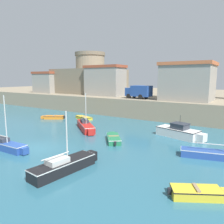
# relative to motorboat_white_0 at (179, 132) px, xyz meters

# --- Properties ---
(ground_plane) EXTENTS (200.00, 200.00, 0.00)m
(ground_plane) POSITION_rel_motorboat_white_0_xyz_m (-10.24, -11.14, -0.63)
(ground_plane) COLOR #2D667A
(quay_seawall) EXTENTS (120.00, 40.00, 3.07)m
(quay_seawall) POSITION_rel_motorboat_white_0_xyz_m (-10.24, 26.97, 0.91)
(quay_seawall) COLOR gray
(quay_seawall) RESTS_ON ground
(motorboat_white_0) EXTENTS (5.71, 3.07, 2.54)m
(motorboat_white_0) POSITION_rel_motorboat_white_0_xyz_m (0.00, 0.00, 0.00)
(motorboat_white_0) COLOR white
(motorboat_white_0) RESTS_ON ground
(dinghy_yellow_1) EXTENTS (3.28, 2.38, 0.61)m
(dinghy_yellow_1) POSITION_rel_motorboat_white_0_xyz_m (4.45, -11.88, -0.33)
(dinghy_yellow_1) COLOR yellow
(dinghy_yellow_1) RESTS_ON ground
(dinghy_green_2) EXTENTS (3.13, 3.63, 0.63)m
(dinghy_green_2) POSITION_rel_motorboat_white_0_xyz_m (-5.42, -5.24, -0.32)
(dinghy_green_2) COLOR #237A4C
(dinghy_green_2) RESTS_ON ground
(sailboat_blue_3) EXTENTS (5.60, 1.30, 5.10)m
(sailboat_blue_3) POSITION_rel_motorboat_white_0_xyz_m (-12.42, -13.01, -0.18)
(sailboat_blue_3) COLOR #284C9E
(sailboat_blue_3) RESTS_ON ground
(sailboat_black_5) EXTENTS (1.95, 5.71, 4.35)m
(sailboat_black_5) POSITION_rel_motorboat_white_0_xyz_m (-4.29, -13.51, -0.13)
(sailboat_black_5) COLOR black
(sailboat_black_5) RESTS_ON ground
(dinghy_yellow_6) EXTENTS (3.72, 1.98, 0.50)m
(dinghy_yellow_6) POSITION_rel_motorboat_white_0_xyz_m (-16.07, 2.52, -0.39)
(dinghy_yellow_6) COLOR yellow
(dinghy_yellow_6) RESTS_ON ground
(sailboat_red_7) EXTENTS (5.62, 4.89, 4.72)m
(sailboat_red_7) POSITION_rel_motorboat_white_0_xyz_m (-11.20, -2.85, -0.12)
(sailboat_red_7) COLOR red
(sailboat_red_7) RESTS_ON ground
(sailboat_blue_8) EXTENTS (6.55, 2.67, 4.18)m
(sailboat_blue_8) POSITION_rel_motorboat_white_0_xyz_m (4.74, -4.81, -0.25)
(sailboat_blue_8) COLOR #284C9E
(sailboat_blue_8) RESTS_ON ground
(dinghy_orange_9) EXTENTS (3.67, 2.75, 0.58)m
(dinghy_orange_9) POSITION_rel_motorboat_white_0_xyz_m (-20.34, 0.04, -0.35)
(dinghy_orange_9) COLOR orange
(dinghy_orange_9) RESTS_ON ground
(fortress) EXTENTS (13.39, 13.39, 9.34)m
(fortress) POSITION_rel_motorboat_white_0_xyz_m (-26.24, 17.21, 5.76)
(fortress) COLOR #796C57
(fortress) RESTS_ON quay_seawall
(harbor_shed_near_wharf) EXTENTS (7.87, 4.21, 5.91)m
(harbor_shed_near_wharf) POSITION_rel_motorboat_white_0_xyz_m (-18.24, 11.76, 5.42)
(harbor_shed_near_wharf) COLOR gray
(harbor_shed_near_wharf) RESTS_ON quay_seawall
(harbor_shed_mid_row) EXTENTS (7.80, 6.74, 5.89)m
(harbor_shed_mid_row) POSITION_rel_motorboat_white_0_xyz_m (-2.24, 11.46, 5.41)
(harbor_shed_mid_row) COLOR gray
(harbor_shed_mid_row) RESTS_ON quay_seawall
(harbor_shed_far_end) EXTENTS (6.25, 4.40, 4.89)m
(harbor_shed_far_end) POSITION_rel_motorboat_white_0_xyz_m (-34.24, 11.17, 4.91)
(harbor_shed_far_end) COLOR gray
(harbor_shed_far_end) RESTS_ON quay_seawall
(truck_on_quay) EXTENTS (4.44, 2.42, 2.20)m
(truck_on_quay) POSITION_rel_motorboat_white_0_xyz_m (-9.85, 9.76, 3.66)
(truck_on_quay) COLOR #234793
(truck_on_quay) RESTS_ON quay_seawall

